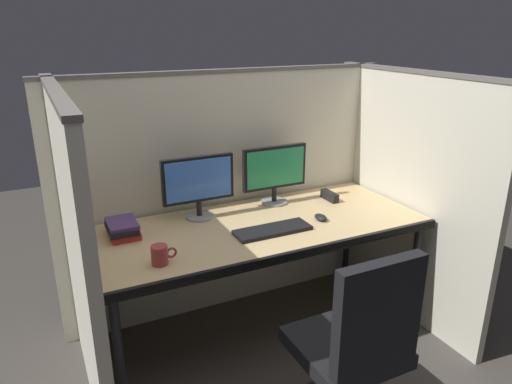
{
  "coord_description": "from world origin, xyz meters",
  "views": [
    {
      "loc": [
        -1.11,
        -1.93,
        1.81
      ],
      "look_at": [
        0.0,
        0.35,
        0.92
      ],
      "focal_mm": 33.15,
      "sensor_mm": 36.0,
      "label": 1
    }
  ],
  "objects_px": {
    "coffee_mug": "(160,255)",
    "red_stapler": "(330,196)",
    "desk": "(261,233)",
    "keyboard_main": "(273,230)",
    "book_stack": "(123,229)",
    "monitor_left": "(198,183)",
    "computer_mouse": "(321,217)",
    "monitor_right": "(275,171)",
    "office_chair": "(351,371)"
  },
  "relations": [
    {
      "from": "keyboard_main",
      "to": "red_stapler",
      "type": "distance_m",
      "value": 0.64
    },
    {
      "from": "monitor_right",
      "to": "coffee_mug",
      "type": "distance_m",
      "value": 1.02
    },
    {
      "from": "office_chair",
      "to": "computer_mouse",
      "type": "relative_size",
      "value": 10.16
    },
    {
      "from": "office_chair",
      "to": "monitor_left",
      "type": "bearing_deg",
      "value": 111.17
    },
    {
      "from": "desk",
      "to": "monitor_right",
      "type": "relative_size",
      "value": 4.42
    },
    {
      "from": "monitor_right",
      "to": "red_stapler",
      "type": "xyz_separation_m",
      "value": [
        0.35,
        -0.11,
        -0.19
      ]
    },
    {
      "from": "red_stapler",
      "to": "monitor_right",
      "type": "bearing_deg",
      "value": 162.71
    },
    {
      "from": "book_stack",
      "to": "computer_mouse",
      "type": "bearing_deg",
      "value": -14.41
    },
    {
      "from": "desk",
      "to": "red_stapler",
      "type": "xyz_separation_m",
      "value": [
        0.59,
        0.17,
        0.08
      ]
    },
    {
      "from": "office_chair",
      "to": "keyboard_main",
      "type": "relative_size",
      "value": 2.27
    },
    {
      "from": "coffee_mug",
      "to": "monitor_right",
      "type": "bearing_deg",
      "value": 29.36
    },
    {
      "from": "desk",
      "to": "keyboard_main",
      "type": "height_order",
      "value": "keyboard_main"
    },
    {
      "from": "coffee_mug",
      "to": "desk",
      "type": "bearing_deg",
      "value": 18.27
    },
    {
      "from": "office_chair",
      "to": "red_stapler",
      "type": "relative_size",
      "value": 6.5
    },
    {
      "from": "desk",
      "to": "computer_mouse",
      "type": "relative_size",
      "value": 19.79
    },
    {
      "from": "monitor_right",
      "to": "book_stack",
      "type": "xyz_separation_m",
      "value": [
        -0.97,
        -0.09,
        -0.17
      ]
    },
    {
      "from": "monitor_left",
      "to": "keyboard_main",
      "type": "distance_m",
      "value": 0.52
    },
    {
      "from": "monitor_left",
      "to": "coffee_mug",
      "type": "xyz_separation_m",
      "value": [
        -0.36,
        -0.47,
        -0.17
      ]
    },
    {
      "from": "monitor_left",
      "to": "computer_mouse",
      "type": "distance_m",
      "value": 0.74
    },
    {
      "from": "book_stack",
      "to": "coffee_mug",
      "type": "relative_size",
      "value": 1.8
    },
    {
      "from": "office_chair",
      "to": "book_stack",
      "type": "distance_m",
      "value": 1.36
    },
    {
      "from": "computer_mouse",
      "to": "book_stack",
      "type": "height_order",
      "value": "book_stack"
    },
    {
      "from": "monitor_right",
      "to": "monitor_left",
      "type": "bearing_deg",
      "value": -177.58
    },
    {
      "from": "book_stack",
      "to": "red_stapler",
      "type": "relative_size",
      "value": 1.51
    },
    {
      "from": "desk",
      "to": "monitor_right",
      "type": "height_order",
      "value": "monitor_right"
    },
    {
      "from": "coffee_mug",
      "to": "monitor_left",
      "type": "bearing_deg",
      "value": 52.41
    },
    {
      "from": "keyboard_main",
      "to": "coffee_mug",
      "type": "height_order",
      "value": "coffee_mug"
    },
    {
      "from": "book_stack",
      "to": "red_stapler",
      "type": "height_order",
      "value": "book_stack"
    },
    {
      "from": "office_chair",
      "to": "keyboard_main",
      "type": "xyz_separation_m",
      "value": [
        -0.0,
        0.75,
        0.39
      ]
    },
    {
      "from": "coffee_mug",
      "to": "red_stapler",
      "type": "bearing_deg",
      "value": 17.37
    },
    {
      "from": "office_chair",
      "to": "book_stack",
      "type": "xyz_separation_m",
      "value": [
        -0.75,
        1.05,
        0.42
      ]
    },
    {
      "from": "desk",
      "to": "monitor_right",
      "type": "distance_m",
      "value": 0.45
    },
    {
      "from": "computer_mouse",
      "to": "coffee_mug",
      "type": "distance_m",
      "value": 0.99
    },
    {
      "from": "monitor_right",
      "to": "computer_mouse",
      "type": "xyz_separation_m",
      "value": [
        0.11,
        -0.37,
        -0.2
      ]
    },
    {
      "from": "office_chair",
      "to": "coffee_mug",
      "type": "xyz_separation_m",
      "value": [
        -0.66,
        0.65,
        0.42
      ]
    },
    {
      "from": "monitor_right",
      "to": "keyboard_main",
      "type": "relative_size",
      "value": 1.0
    },
    {
      "from": "desk",
      "to": "keyboard_main",
      "type": "distance_m",
      "value": 0.13
    },
    {
      "from": "office_chair",
      "to": "keyboard_main",
      "type": "bearing_deg",
      "value": 96.61
    },
    {
      "from": "office_chair",
      "to": "monitor_right",
      "type": "distance_m",
      "value": 1.31
    },
    {
      "from": "office_chair",
      "to": "monitor_right",
      "type": "xyz_separation_m",
      "value": [
        0.22,
        1.15,
        0.59
      ]
    },
    {
      "from": "office_chair",
      "to": "monitor_left",
      "type": "height_order",
      "value": "monitor_left"
    },
    {
      "from": "office_chair",
      "to": "monitor_left",
      "type": "distance_m",
      "value": 1.3
    },
    {
      "from": "book_stack",
      "to": "red_stapler",
      "type": "bearing_deg",
      "value": -0.81
    },
    {
      "from": "monitor_left",
      "to": "red_stapler",
      "type": "xyz_separation_m",
      "value": [
        0.86,
        -0.09,
        -0.19
      ]
    },
    {
      "from": "keyboard_main",
      "to": "monitor_right",
      "type": "bearing_deg",
      "value": 60.93
    },
    {
      "from": "desk",
      "to": "monitor_left",
      "type": "bearing_deg",
      "value": 136.76
    },
    {
      "from": "office_chair",
      "to": "coffee_mug",
      "type": "bearing_deg",
      "value": 141.64
    },
    {
      "from": "monitor_left",
      "to": "desk",
      "type": "bearing_deg",
      "value": -43.24
    },
    {
      "from": "red_stapler",
      "to": "monitor_left",
      "type": "bearing_deg",
      "value": 174.22
    },
    {
      "from": "book_stack",
      "to": "keyboard_main",
      "type": "bearing_deg",
      "value": -22.06
    }
  ]
}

